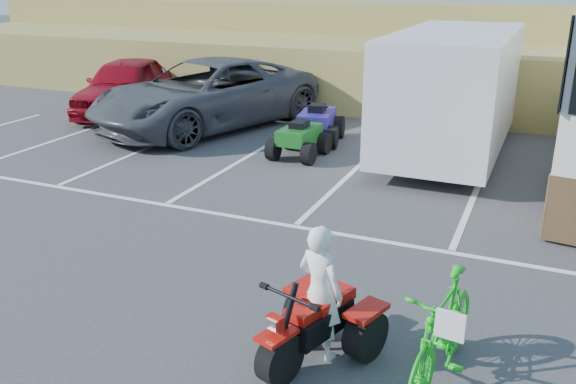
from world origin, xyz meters
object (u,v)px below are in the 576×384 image
at_px(red_car, 126,85).
at_px(cargo_trailer, 453,89).
at_px(red_trike_atv, 311,359).
at_px(quad_atv_blue, 317,142).
at_px(grey_pickup, 206,94).
at_px(quad_atv_green, 299,157).
at_px(rider, 320,292).
at_px(green_dirt_bike, 443,332).

distance_m(red_car, cargo_trailer, 10.23).
height_order(red_trike_atv, quad_atv_blue, quad_atv_blue).
relative_size(grey_pickup, cargo_trailer, 1.09).
bearing_deg(grey_pickup, quad_atv_green, -6.65).
xyz_separation_m(rider, cargo_trailer, (-0.02, 9.08, 0.78)).
distance_m(rider, green_dirt_bike, 1.39).
bearing_deg(quad_atv_green, red_trike_atv, -65.35).
bearing_deg(quad_atv_blue, green_dirt_bike, -71.72).
bearing_deg(quad_atv_blue, quad_atv_green, -95.86).
distance_m(red_trike_atv, rider, 0.82).
bearing_deg(rider, quad_atv_blue, -51.47).
distance_m(grey_pickup, cargo_trailer, 6.85).
bearing_deg(quad_atv_blue, red_trike_atv, -79.69).
xyz_separation_m(red_trike_atv, red_car, (-10.15, 10.04, 0.85)).
distance_m(green_dirt_bike, grey_pickup, 12.29).
relative_size(red_trike_atv, green_dirt_bike, 0.77).
bearing_deg(green_dirt_bike, red_car, 147.73).
distance_m(green_dirt_bike, quad_atv_green, 8.75).
relative_size(green_dirt_bike, red_car, 0.41).
relative_size(red_trike_atv, red_car, 0.31).
distance_m(cargo_trailer, quad_atv_blue, 3.72).
bearing_deg(red_car, quad_atv_green, -35.78).
xyz_separation_m(rider, quad_atv_blue, (-3.38, 8.89, -0.81)).
height_order(cargo_trailer, quad_atv_green, cargo_trailer).
relative_size(red_car, quad_atv_blue, 2.97).
bearing_deg(grey_pickup, cargo_trailer, 18.72).
distance_m(rider, grey_pickup, 11.44).
xyz_separation_m(rider, quad_atv_green, (-3.28, 7.42, -0.81)).
relative_size(rider, quad_atv_blue, 0.96).
xyz_separation_m(grey_pickup, quad_atv_blue, (3.46, -0.27, -0.96)).
xyz_separation_m(green_dirt_bike, quad_atv_blue, (-4.76, 8.86, -0.61)).
bearing_deg(grey_pickup, green_dirt_bike, -28.53).
bearing_deg(red_car, rider, -60.19).
bearing_deg(green_dirt_bike, quad_atv_green, 130.40).
bearing_deg(cargo_trailer, quad_atv_green, -152.28).
distance_m(green_dirt_bike, cargo_trailer, 9.20).
bearing_deg(red_trike_atv, red_car, 153.00).
height_order(green_dirt_bike, red_car, red_car).
height_order(green_dirt_bike, cargo_trailer, cargo_trailer).
distance_m(green_dirt_bike, red_car, 15.20).
bearing_deg(red_car, red_trike_atv, -60.73).
bearing_deg(red_car, green_dirt_bike, -56.48).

